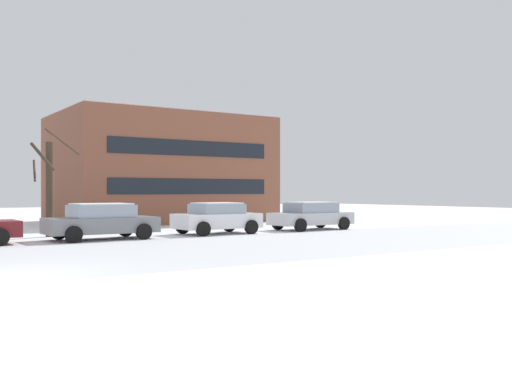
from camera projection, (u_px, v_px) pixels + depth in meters
The scene contains 6 objects.
ground_plane at pixel (11, 278), 13.03m from camera, with size 120.00×120.00×0.00m, color white.
parked_car_gray at pixel (101, 221), 23.43m from camera, with size 4.36×2.21×1.45m.
parked_car_white at pixel (217, 218), 26.55m from camera, with size 3.86×2.19×1.42m.
parked_car_silver at pixel (311, 215), 29.48m from camera, with size 4.36×2.09×1.40m.
tree_far_mid at pixel (49, 185), 24.82m from camera, with size 1.98×1.91×4.50m.
building_far_right at pixel (160, 169), 37.83m from camera, with size 12.67×9.15×6.78m.
Camera 1 is at (-2.60, -13.89, 1.93)m, focal length 41.06 mm.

